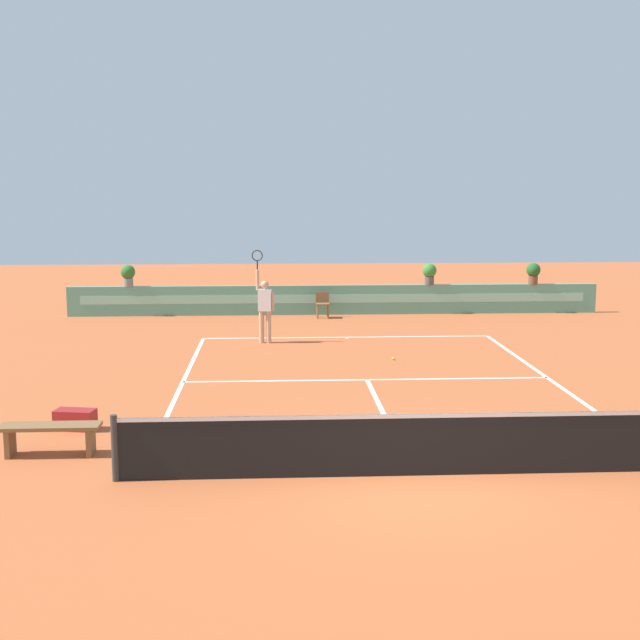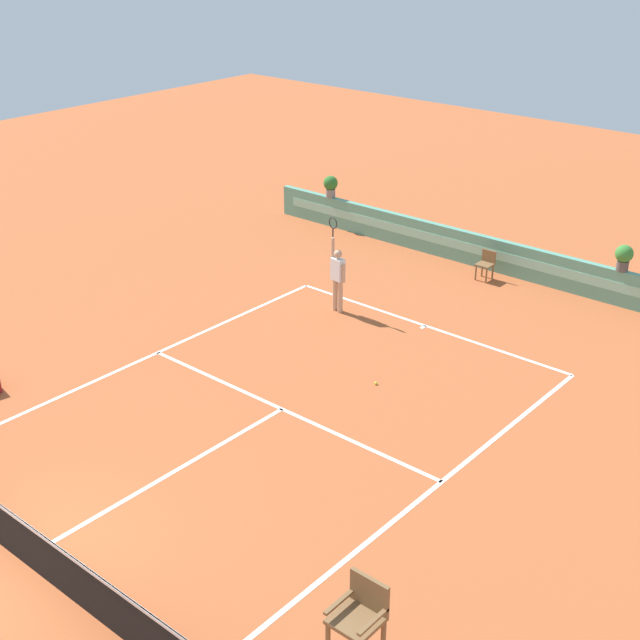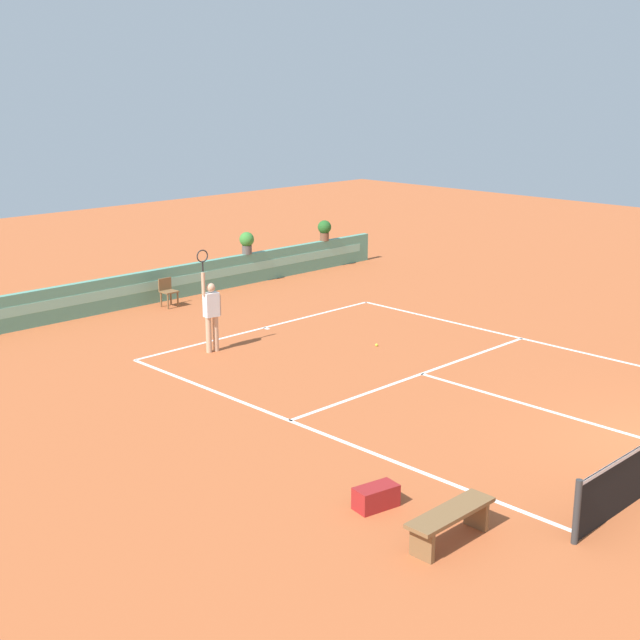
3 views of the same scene
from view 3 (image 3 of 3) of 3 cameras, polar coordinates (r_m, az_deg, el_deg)
name	(u,v)px [view 3 (image 3 of 3)]	position (r m, az deg, el deg)	size (l,w,h in m)	color
ground_plane	(435,378)	(20.04, 7.49, -3.75)	(60.00, 60.00, 0.00)	#B2562D
court_lines	(411,371)	(20.46, 5.91, -3.28)	(8.32, 11.94, 0.01)	white
back_wall_barrier	(167,284)	(27.26, -9.90, 2.32)	(18.00, 0.21, 1.00)	#599E84
ball_kid_chair	(168,291)	(26.42, -9.84, 1.87)	(0.44, 0.44, 0.85)	brown
bench_courtside	(451,519)	(13.09, 8.46, -12.63)	(1.60, 0.44, 0.51)	brown
gear_bag	(376,497)	(14.04, 3.65, -11.38)	(0.70, 0.36, 0.36)	maroon
tennis_player	(211,311)	(21.66, -7.06, 0.61)	(0.62, 0.27, 2.58)	tan
tennis_ball_near_baseline	(377,345)	(22.26, 3.69, -1.63)	(0.07, 0.07, 0.07)	#CCE033
potted_plant_right	(247,241)	(28.99, -4.77, 5.10)	(0.48, 0.48, 0.72)	#514C47
potted_plant_far_right	(324,229)	(31.38, 0.29, 5.92)	(0.48, 0.48, 0.72)	brown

